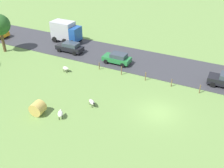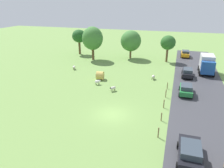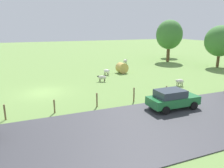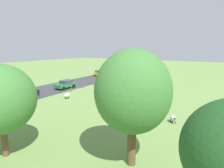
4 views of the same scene
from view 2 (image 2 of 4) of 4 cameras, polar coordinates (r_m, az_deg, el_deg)
name	(u,v)px [view 2 (image 2 of 4)]	position (r m, az deg, el deg)	size (l,w,h in m)	color
ground_plane	(113,114)	(26.52, 0.14, -8.02)	(160.00, 160.00, 0.00)	#6B8E47
road_strip	(206,128)	(25.89, 23.70, -10.73)	(8.00, 80.00, 0.06)	#38383D
sheep_0	(97,82)	(35.40, -3.89, 0.65)	(1.05, 0.93, 0.80)	white
sheep_1	(153,77)	(38.41, 10.91, 1.96)	(0.69, 1.06, 0.80)	beige
sheep_2	(74,67)	(43.96, -10.06, 4.47)	(0.98, 1.10, 0.78)	beige
sheep_3	(113,88)	(32.79, 0.25, -1.07)	(0.96, 1.11, 0.74)	beige
hay_bale_0	(100,75)	(37.69, -3.19, 2.27)	(1.45, 1.45, 1.20)	tan
tree_0	(131,41)	(51.46, 5.02, 11.34)	(4.78, 4.78, 6.59)	brown
tree_1	(168,43)	(49.67, 14.66, 10.54)	(3.27, 3.27, 5.94)	brown
tree_2	(93,38)	(50.23, -5.19, 11.96)	(4.76, 4.76, 7.59)	brown
tree_4	(79,36)	(56.18, -8.76, 12.40)	(3.47, 3.47, 6.23)	brown
fence_post_0	(158,133)	(22.63, 12.21, -12.53)	(0.12, 0.12, 1.13)	brown
fence_post_1	(161,117)	(25.55, 13.00, -8.50)	(0.12, 0.12, 1.04)	brown
fence_post_2	(164,104)	(28.52, 13.62, -5.13)	(0.12, 0.12, 1.16)	brown
fence_post_3	(166,93)	(31.58, 14.12, -2.43)	(0.12, 0.12, 1.25)	brown
fence_post_4	(167,86)	(34.76, 14.51, -0.43)	(0.12, 0.12, 1.04)	brown
truck_0	(207,64)	(44.18, 23.90, 4.89)	(2.63, 4.93, 3.44)	#1E4C99
car_0	(186,89)	(33.31, 19.09, -1.28)	(2.00, 4.03, 1.54)	#237238
car_2	(187,72)	(41.21, 19.42, 2.95)	(1.96, 4.38, 1.56)	black
car_3	(185,54)	(55.99, 18.90, 7.67)	(2.06, 4.00, 1.63)	orange
car_4	(190,152)	(20.28, 20.02, -16.71)	(2.12, 4.37, 1.66)	black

